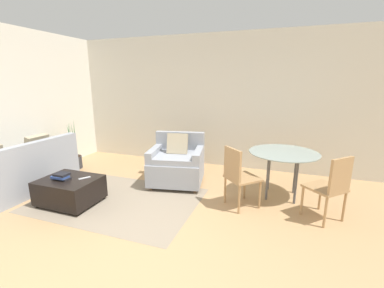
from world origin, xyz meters
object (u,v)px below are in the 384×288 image
Objects in this scene: couch at (13,177)px; tv_remote_primary at (85,178)px; dining_table at (283,157)px; armchair at (177,164)px; dining_chair_near_right at (332,184)px; ottoman at (70,190)px; book_stack at (61,176)px; dining_chair_near_left at (238,174)px; potted_plant at (73,158)px.

tv_remote_primary is (1.30, 0.15, 0.09)m from couch.
armchair is at bearing -178.63° from dining_table.
dining_table is at bearing 135.00° from dining_chair_near_right.
ottoman is at bearing -156.16° from dining_table.
book_stack is 0.28× the size of dining_chair_near_right.
dining_table is (3.07, 1.37, 0.21)m from book_stack.
book_stack is 2.59m from dining_chair_near_left.
couch is 2.66m from armchair.
dining_table is 1.17× the size of dining_chair_near_right.
book_stack is 0.33m from tv_remote_primary.
tv_remote_primary is at bearing -169.45° from dining_chair_near_right.
tv_remote_primary is (0.21, 0.09, 0.18)m from ottoman.
armchair is 4.19× the size of book_stack.
ottoman is (1.09, 0.06, -0.09)m from couch.
dining_chair_near_right reaches higher than ottoman.
potted_plant is 4.19m from dining_table.
dining_chair_near_left reaches higher than book_stack.
couch reaches higher than book_stack.
couch is 1.93× the size of potted_plant.
armchair is 1.17× the size of dining_chair_near_right.
book_stack is 3.75m from dining_chair_near_right.
potted_plant is at bearing 170.83° from dining_chair_near_left.
dining_chair_near_right is at bearing -45.00° from dining_table.
potted_plant reaches higher than armchair.
dining_table reaches higher than book_stack.
armchair reaches higher than book_stack.
armchair is 1.17× the size of dining_chair_near_left.
dining_chair_near_left is at bearing 12.63° from couch.
book_stack reaches higher than ottoman.
dining_chair_near_right is (3.38, 0.63, 0.12)m from tv_remote_primary.
tv_remote_primary is 0.15× the size of potted_plant.
book_stack is at bearing -134.03° from armchair.
book_stack is at bearing -146.13° from ottoman.
book_stack is at bearing -162.56° from dining_chair_near_left.
ottoman is 5.06× the size of tv_remote_primary.
ottoman is at bearing -133.36° from armchair.
ottoman is 1.76m from potted_plant.
potted_plant is 1.17× the size of dining_chair_near_right.
potted_plant is at bearing 179.52° from armchair.
book_stack is at bearing -155.87° from dining_table.
dining_chair_near_right is at bearing -13.16° from armchair.
tv_remote_primary is at bearing 6.63° from couch.
dining_table is at bearing 45.00° from dining_chair_near_left.
tv_remote_primary is 1.85m from potted_plant.
dining_chair_near_left reaches higher than ottoman.
dining_chair_near_right is (1.20, 0.00, 0.00)m from dining_chair_near_left.
armchair reaches higher than ottoman.
tv_remote_primary is at bearing -163.90° from dining_chair_near_left.
tv_remote_primary is at bearing -130.07° from armchair.
couch is at bearing -86.12° from potted_plant.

